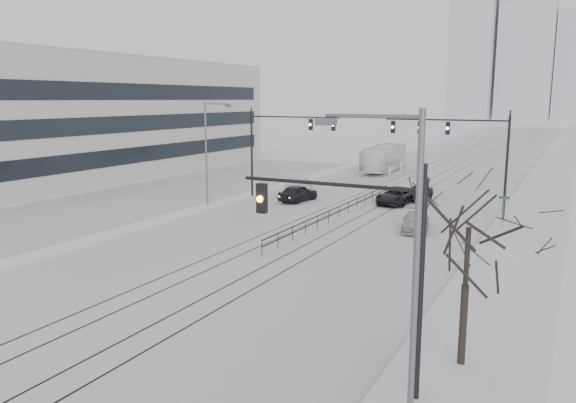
# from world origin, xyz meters

# --- Properties ---
(road) EXTENTS (22.00, 260.00, 0.02)m
(road) POSITION_xyz_m (0.00, 60.00, 0.01)
(road) COLOR silver
(road) RESTS_ON ground
(sidewalk_east) EXTENTS (5.00, 260.00, 0.16)m
(sidewalk_east) POSITION_xyz_m (13.50, 60.00, 0.08)
(sidewalk_east) COLOR silver
(sidewalk_east) RESTS_ON ground
(curb) EXTENTS (0.10, 260.00, 0.12)m
(curb) POSITION_xyz_m (11.05, 60.00, 0.06)
(curb) COLOR gray
(curb) RESTS_ON ground
(parking_strip) EXTENTS (14.00, 60.00, 0.03)m
(parking_strip) POSITION_xyz_m (-20.00, 35.00, 0.01)
(parking_strip) COLOR silver
(parking_strip) RESTS_ON ground
(tram_rails) EXTENTS (5.30, 180.00, 0.01)m
(tram_rails) POSITION_xyz_m (-0.00, 40.00, 0.02)
(tram_rails) COLOR black
(tram_rails) RESTS_ON ground
(office_building) EXTENTS (20.20, 62.20, 14.11)m
(office_building) POSITION_xyz_m (-37.97, 35.00, 7.06)
(office_building) COLOR #B7B5AD
(office_building) RESTS_ON ground
(skyline) EXTENTS (96.00, 48.00, 72.00)m
(skyline) POSITION_xyz_m (5.02, 273.63, 30.65)
(skyline) COLOR #AAB0BA
(skyline) RESTS_ON ground
(traffic_mast_near) EXTENTS (6.10, 0.37, 7.00)m
(traffic_mast_near) POSITION_xyz_m (10.79, 6.00, 4.56)
(traffic_mast_near) COLOR black
(traffic_mast_near) RESTS_ON ground
(traffic_mast_ne) EXTENTS (9.60, 0.37, 8.00)m
(traffic_mast_ne) POSITION_xyz_m (8.15, 34.99, 5.76)
(traffic_mast_ne) COLOR black
(traffic_mast_ne) RESTS_ON ground
(traffic_mast_nw) EXTENTS (9.10, 0.37, 8.00)m
(traffic_mast_nw) POSITION_xyz_m (-8.52, 36.00, 5.57)
(traffic_mast_nw) COLOR black
(traffic_mast_nw) RESTS_ON ground
(street_light_east) EXTENTS (2.73, 0.25, 9.00)m
(street_light_east) POSITION_xyz_m (12.70, 3.00, 5.21)
(street_light_east) COLOR #595B60
(street_light_east) RESTS_ON ground
(street_light_west) EXTENTS (2.73, 0.25, 9.00)m
(street_light_west) POSITION_xyz_m (-12.20, 30.00, 5.21)
(street_light_west) COLOR #595B60
(street_light_west) RESTS_ON ground
(bare_tree) EXTENTS (4.40, 4.40, 6.10)m
(bare_tree) POSITION_xyz_m (13.20, 9.00, 4.49)
(bare_tree) COLOR black
(bare_tree) RESTS_ON ground
(median_fence) EXTENTS (0.06, 24.00, 1.00)m
(median_fence) POSITION_xyz_m (0.00, 30.00, 0.53)
(median_fence) COLOR black
(median_fence) RESTS_ON ground
(street_sign) EXTENTS (0.70, 0.06, 2.40)m
(street_sign) POSITION_xyz_m (11.80, 32.00, 1.61)
(street_sign) COLOR #595B60
(street_sign) RESTS_ON ground
(sedan_sb_inner) EXTENTS (2.41, 4.70, 1.53)m
(sedan_sb_inner) POSITION_xyz_m (-6.16, 35.24, 0.77)
(sedan_sb_inner) COLOR black
(sedan_sb_inner) RESTS_ON ground
(sedan_sb_outer) EXTENTS (2.44, 4.82, 1.52)m
(sedan_sb_outer) POSITION_xyz_m (-8.34, 39.95, 0.76)
(sedan_sb_outer) COLOR #B3B4BB
(sedan_sb_outer) RESTS_ON ground
(sedan_nb_front) EXTENTS (2.76, 5.44, 1.47)m
(sedan_nb_front) POSITION_xyz_m (2.18, 38.12, 0.74)
(sedan_nb_front) COLOR black
(sedan_nb_front) RESTS_ON ground
(sedan_nb_right) EXTENTS (2.62, 4.69, 1.28)m
(sedan_nb_right) POSITION_xyz_m (6.39, 28.70, 0.64)
(sedan_nb_right) COLOR #A2A6AA
(sedan_nb_right) RESTS_ON ground
(sedan_nb_far) EXTENTS (2.18, 4.35, 1.42)m
(sedan_nb_far) POSITION_xyz_m (3.41, 40.89, 0.71)
(sedan_nb_far) COLOR black
(sedan_nb_far) RESTS_ON ground
(box_truck) EXTENTS (3.35, 12.30, 3.40)m
(box_truck) POSITION_xyz_m (-5.90, 59.62, 1.70)
(box_truck) COLOR white
(box_truck) RESTS_ON ground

